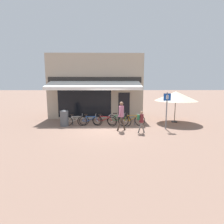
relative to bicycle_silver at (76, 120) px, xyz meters
The scene contains 13 objects.
ground_plane 2.26m from the bicycle_silver, 21.08° to the right, with size 160.00×160.00×0.00m, color #846656.
shop_front 4.59m from the bicycle_silver, 73.90° to the left, with size 7.64×4.77×5.12m.
bike_rack_rail 1.86m from the bicycle_silver, ahead, with size 4.31×0.04×0.57m.
bicycle_silver is the anchor object (origin of this frame).
bicycle_blue 0.93m from the bicycle_silver, ahead, with size 1.67×0.52×0.79m.
bicycle_red 1.88m from the bicycle_silver, ahead, with size 1.69×0.86×0.82m.
bicycle_green 2.86m from the bicycle_silver, ahead, with size 1.64×0.85×0.88m.
bicycle_orange 3.72m from the bicycle_silver, ahead, with size 1.84×0.52×0.87m.
pedestrian_adult 3.29m from the bicycle_silver, 23.55° to the right, with size 0.56×0.53×1.74m.
pedestrian_child 4.43m from the bicycle_silver, 24.29° to the right, with size 0.48×0.33×1.27m.
litter_bin 0.78m from the bicycle_silver, behind, with size 0.55×0.55×1.12m.
parking_sign 5.89m from the bicycle_silver, 10.25° to the right, with size 0.44×0.07×2.26m.
cafe_parasol 7.26m from the bicycle_silver, ahead, with size 2.98×2.98×2.24m.
Camera 1 is at (0.12, -10.65, 2.71)m, focal length 28.00 mm.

